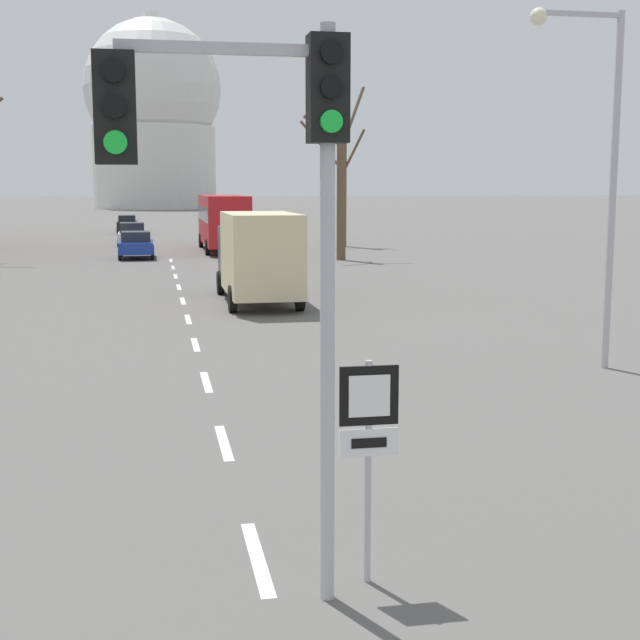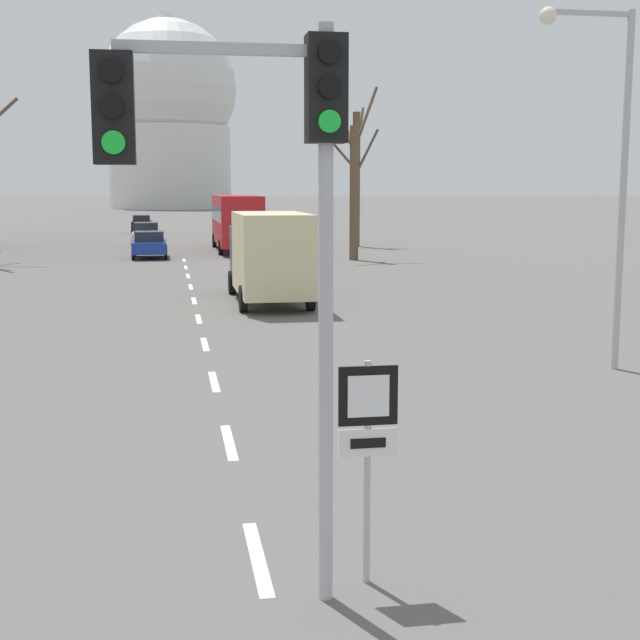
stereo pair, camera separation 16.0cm
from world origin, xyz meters
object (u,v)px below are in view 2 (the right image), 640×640
(traffic_signal_centre_tall, at_px, (256,171))
(city_bus, at_px, (236,218))
(sedan_near_left, at_px, (150,244))
(street_lamp_right, at_px, (608,151))
(route_sign_post, at_px, (368,434))
(delivery_truck, at_px, (269,254))
(sedan_far_left, at_px, (146,234))
(sedan_mid_centre, at_px, (142,224))
(sedan_near_right, at_px, (230,231))

(traffic_signal_centre_tall, height_order, city_bus, traffic_signal_centre_tall)
(sedan_near_left, bearing_deg, street_lamp_right, -72.84)
(traffic_signal_centre_tall, bearing_deg, street_lamp_right, 49.28)
(route_sign_post, bearing_deg, delivery_truck, 86.05)
(street_lamp_right, distance_m, city_bus, 38.79)
(sedan_far_left, bearing_deg, sedan_mid_centre, 92.52)
(traffic_signal_centre_tall, relative_size, city_bus, 0.51)
(sedan_near_left, relative_size, sedan_far_left, 0.94)
(street_lamp_right, distance_m, delivery_truck, 14.31)
(traffic_signal_centre_tall, relative_size, route_sign_post, 2.37)
(street_lamp_right, bearing_deg, sedan_near_left, 107.16)
(sedan_mid_centre, bearing_deg, sedan_far_left, -87.48)
(street_lamp_right, relative_size, city_bus, 0.71)
(route_sign_post, height_order, city_bus, city_bus)
(route_sign_post, distance_m, sedan_far_left, 54.46)
(sedan_near_right, height_order, delivery_truck, delivery_truck)
(sedan_mid_centre, distance_m, city_bus, 24.02)
(route_sign_post, height_order, sedan_near_left, route_sign_post)
(route_sign_post, relative_size, sedan_far_left, 0.54)
(traffic_signal_centre_tall, xyz_separation_m, sedan_near_right, (3.74, 57.55, -3.33))
(sedan_mid_centre, bearing_deg, traffic_signal_centre_tall, -87.62)
(route_sign_post, distance_m, delivery_truck, 22.37)
(delivery_truck, bearing_deg, sedan_mid_centre, 96.57)
(street_lamp_right, bearing_deg, route_sign_post, -127.60)
(route_sign_post, bearing_deg, sedan_near_right, 87.38)
(street_lamp_right, xyz_separation_m, sedan_mid_centre, (-11.49, 61.47, -3.93))
(route_sign_post, bearing_deg, traffic_signal_centre_tall, -165.74)
(delivery_truck, bearing_deg, street_lamp_right, -65.19)
(route_sign_post, height_order, street_lamp_right, street_lamp_right)
(delivery_truck, bearing_deg, city_bus, 88.09)
(city_bus, bearing_deg, route_sign_post, -92.86)
(street_lamp_right, height_order, sedan_near_left, street_lamp_right)
(sedan_near_right, distance_m, sedan_far_left, 6.63)
(sedan_mid_centre, bearing_deg, street_lamp_right, -79.42)
(sedan_far_left, height_order, delivery_truck, delivery_truck)
(street_lamp_right, xyz_separation_m, delivery_truck, (-5.87, 12.69, -3.06))
(traffic_signal_centre_tall, relative_size, delivery_truck, 0.76)
(sedan_near_right, bearing_deg, sedan_mid_centre, 115.85)
(sedan_far_left, bearing_deg, traffic_signal_centre_tall, -87.67)
(sedan_mid_centre, xyz_separation_m, sedan_far_left, (0.74, -16.74, -0.03))
(sedan_mid_centre, bearing_deg, delivery_truck, -83.43)
(traffic_signal_centre_tall, relative_size, sedan_near_left, 1.35)
(traffic_signal_centre_tall, height_order, sedan_mid_centre, traffic_signal_centre_tall)
(street_lamp_right, distance_m, sedan_near_left, 35.21)
(traffic_signal_centre_tall, xyz_separation_m, route_sign_post, (1.11, 0.28, -2.58))
(sedan_far_left, xyz_separation_m, delivery_truck, (4.88, -32.04, 0.91))
(sedan_far_left, distance_m, city_bus, 8.66)
(route_sign_post, xyz_separation_m, sedan_mid_centre, (-4.08, 71.09, -0.73))
(city_bus, bearing_deg, traffic_signal_centre_tall, -94.16)
(traffic_signal_centre_tall, xyz_separation_m, sedan_far_left, (-2.23, 54.64, -3.35))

